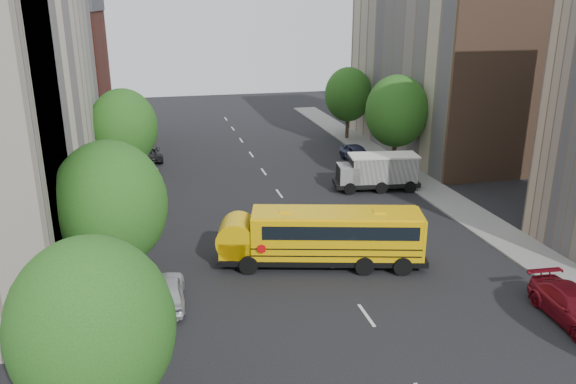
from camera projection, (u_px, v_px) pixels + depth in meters
name	position (u px, v px, depth m)	size (l,w,h in m)	color
ground	(317.00, 246.00, 33.08)	(120.00, 120.00, 0.00)	black
sidewalk_left	(118.00, 231.00, 35.08)	(3.00, 80.00, 0.12)	slate
sidewalk_right	(451.00, 202.00, 40.25)	(3.00, 80.00, 0.12)	slate
lane_markings	(279.00, 194.00, 42.29)	(0.15, 64.00, 0.01)	silver
building_left_redbrick	(50.00, 83.00, 52.77)	(10.00, 15.00, 13.00)	maroon
building_right_far	(442.00, 55.00, 52.69)	(10.00, 22.00, 18.00)	#B9A990
building_right_sidewall	(513.00, 68.00, 42.56)	(10.10, 0.30, 18.00)	brown
street_tree_0	(93.00, 328.00, 16.24)	(4.80, 4.80, 7.41)	#38281C
street_tree_1	(111.00, 204.00, 25.35)	(5.12, 5.12, 7.90)	#38281C
street_tree_2	(124.00, 127.00, 41.98)	(4.99, 4.99, 7.71)	#38281C
street_tree_4	(397.00, 111.00, 46.84)	(5.25, 5.25, 8.10)	#38281C
street_tree_5	(348.00, 95.00, 58.01)	(4.86, 4.86, 7.51)	#38281C
school_bus	(320.00, 235.00, 30.25)	(11.41, 5.27, 3.15)	black
safari_truck	(377.00, 171.00, 42.80)	(6.70, 3.25, 2.75)	black
parked_car_0	(167.00, 291.00, 26.48)	(1.65, 4.10, 1.40)	#B5B3BA
parked_car_1	(147.00, 178.00, 43.53)	(1.62, 4.64, 1.53)	white
parked_car_2	(149.00, 153.00, 51.26)	(2.16, 4.69, 1.30)	black
parked_car_3	(574.00, 307.00, 25.01)	(2.06, 5.07, 1.47)	maroon
parked_car_4	(356.00, 153.00, 50.63)	(1.82, 4.52, 1.54)	#303455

